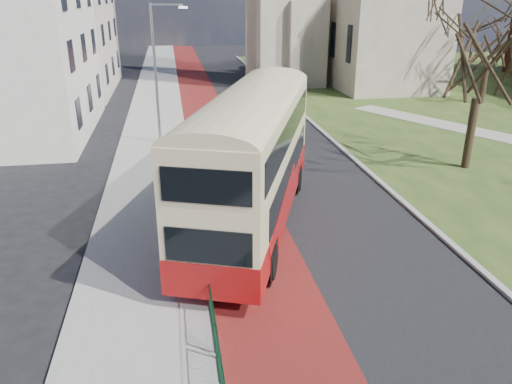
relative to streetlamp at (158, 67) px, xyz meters
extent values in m
plane|color=black|center=(4.35, -18.00, -4.59)|extent=(160.00, 160.00, 0.00)
cube|color=black|center=(5.85, 2.00, -4.59)|extent=(9.00, 120.00, 0.01)
cube|color=#591414|center=(3.15, 2.00, -4.59)|extent=(3.40, 120.00, 0.01)
cube|color=gray|center=(-0.65, 2.00, -4.53)|extent=(4.00, 120.00, 0.12)
cube|color=#999993|center=(1.35, 2.00, -4.53)|extent=(0.25, 120.00, 0.13)
cube|color=#999993|center=(10.45, 4.00, -4.53)|extent=(0.25, 80.00, 0.13)
cylinder|color=#0D3920|center=(1.40, -14.00, -3.49)|extent=(0.04, 24.00, 0.04)
cylinder|color=#0D3920|center=(1.40, -14.00, -4.44)|extent=(0.04, 24.00, 0.04)
cube|color=gray|center=(20.85, 20.00, -0.09)|extent=(9.00, 18.00, 9.00)
cube|color=beige|center=(-9.65, 20.00, 0.91)|extent=(10.00, 16.00, 11.00)
cylinder|color=gray|center=(-0.15, 0.00, -0.47)|extent=(0.16, 0.16, 8.00)
cylinder|color=gray|center=(0.75, 0.00, 3.43)|extent=(1.80, 0.10, 0.10)
cube|color=silver|center=(1.65, 0.00, 3.28)|extent=(0.50, 0.18, 0.12)
cube|color=maroon|center=(3.55, -12.54, -3.45)|extent=(6.97, 12.56, 1.12)
cube|color=beige|center=(3.55, -12.54, -1.26)|extent=(6.92, 12.50, 3.25)
cube|color=black|center=(2.34, -11.73, -2.27)|extent=(3.57, 9.51, 1.07)
cube|color=black|center=(4.99, -12.71, -2.27)|extent=(3.57, 9.51, 1.07)
cube|color=black|center=(2.22, -12.05, -0.59)|extent=(3.92, 10.43, 1.01)
cube|color=black|center=(4.87, -13.03, -0.59)|extent=(3.92, 10.43, 1.01)
cube|color=black|center=(5.68, -6.78, -2.27)|extent=(2.39, 0.95, 1.18)
cube|color=black|center=(5.68, -6.78, -0.59)|extent=(2.39, 0.95, 1.01)
cube|color=orange|center=(5.68, -6.78, 0.05)|extent=(1.91, 0.79, 0.34)
cylinder|color=black|center=(3.78, -8.15, -4.01)|extent=(0.72, 1.21, 1.17)
cylinder|color=black|center=(6.23, -9.06, -4.01)|extent=(0.72, 1.21, 1.17)
cylinder|color=black|center=(1.03, -15.55, -4.01)|extent=(0.72, 1.21, 1.17)
cylinder|color=black|center=(3.49, -16.46, -4.01)|extent=(0.72, 1.21, 1.17)
cylinder|color=#312518|center=(15.80, -7.42, -2.72)|extent=(0.52, 0.52, 3.67)
cylinder|color=#322319|center=(26.33, 7.77, -3.03)|extent=(0.64, 0.64, 3.05)
camera|label=1|loc=(0.68, -30.23, 3.99)|focal=35.00mm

